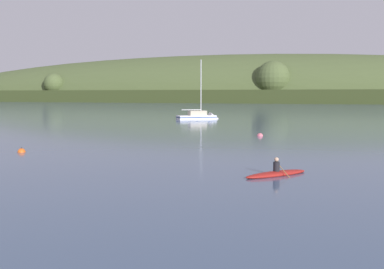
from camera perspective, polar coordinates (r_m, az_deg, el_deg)
name	(u,v)px	position (r m, az deg, el deg)	size (l,w,h in m)	color
far_shoreline_hill	(220,101)	(246.67, 3.32, 3.98)	(485.07, 69.18, 48.18)	#35401E
sailboat_midwater_white	(201,118)	(77.20, 1.10, 2.00)	(6.83, 6.07, 10.54)	white
canoe_with_paddler	(276,173)	(24.32, 10.01, -4.59)	(2.96, 3.60, 1.02)	maroon
mooring_buoy_foreground	(22,152)	(35.51, -19.63, -1.99)	(0.54, 0.54, 0.62)	#EA5B19
mooring_buoy_midchannel	(260,136)	(46.68, 8.10, -0.19)	(0.58, 0.58, 0.66)	#E06675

